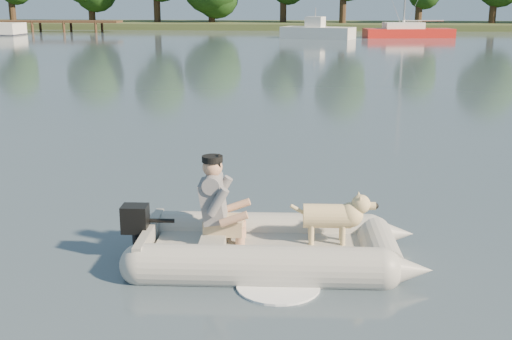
# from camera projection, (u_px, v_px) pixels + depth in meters

# --- Properties ---
(water) EXTENTS (160.00, 160.00, 0.00)m
(water) POSITION_uv_depth(u_px,v_px,m) (224.00, 264.00, 7.76)
(water) COLOR #4E5E6A
(water) RESTS_ON ground
(shore_bank) EXTENTS (160.00, 12.00, 0.70)m
(shore_bank) POSITION_uv_depth(u_px,v_px,m) (306.00, 26.00, 67.31)
(shore_bank) COLOR #47512D
(shore_bank) RESTS_ON water
(dock) EXTENTS (18.00, 2.00, 1.04)m
(dock) POSITION_uv_depth(u_px,v_px,m) (26.00, 26.00, 59.91)
(dock) COLOR #4C331E
(dock) RESTS_ON water
(dinghy) EXTENTS (4.62, 3.04, 1.39)m
(dinghy) POSITION_uv_depth(u_px,v_px,m) (273.00, 215.00, 7.69)
(dinghy) COLOR #AAAAA5
(dinghy) RESTS_ON water
(man) EXTENTS (0.76, 0.66, 1.09)m
(man) POSITION_uv_depth(u_px,v_px,m) (215.00, 198.00, 7.72)
(man) COLOR slate
(man) RESTS_ON dinghy
(dog) EXTENTS (0.95, 0.38, 0.63)m
(dog) POSITION_uv_depth(u_px,v_px,m) (327.00, 220.00, 7.73)
(dog) COLOR #D3B479
(dog) RESTS_ON dinghy
(outboard_motor) EXTENTS (0.43, 0.31, 0.79)m
(outboard_motor) POSITION_uv_depth(u_px,v_px,m) (136.00, 235.00, 7.84)
(outboard_motor) COLOR black
(outboard_motor) RESTS_ON dinghy
(motorboat) EXTENTS (6.22, 4.12, 2.46)m
(motorboat) POSITION_uv_depth(u_px,v_px,m) (318.00, 24.00, 49.92)
(motorboat) COLOR white
(motorboat) RESTS_ON water
(sailboat) EXTENTS (7.31, 3.22, 9.70)m
(sailboat) POSITION_uv_depth(u_px,v_px,m) (408.00, 32.00, 51.37)
(sailboat) COLOR red
(sailboat) RESTS_ON water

